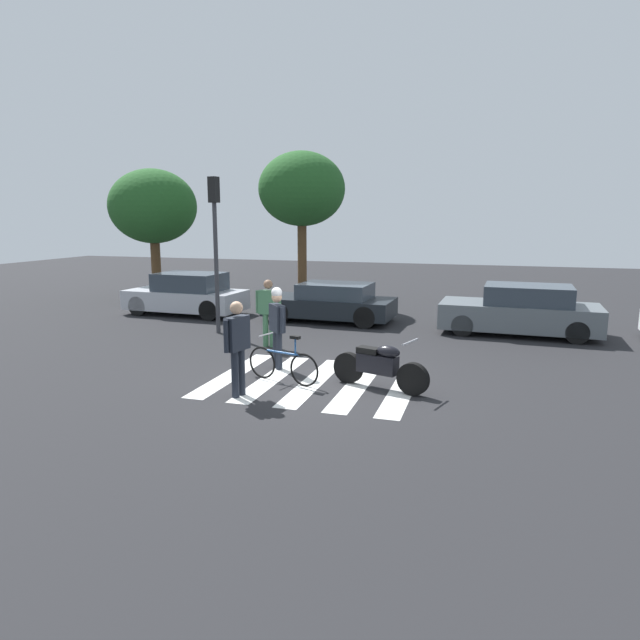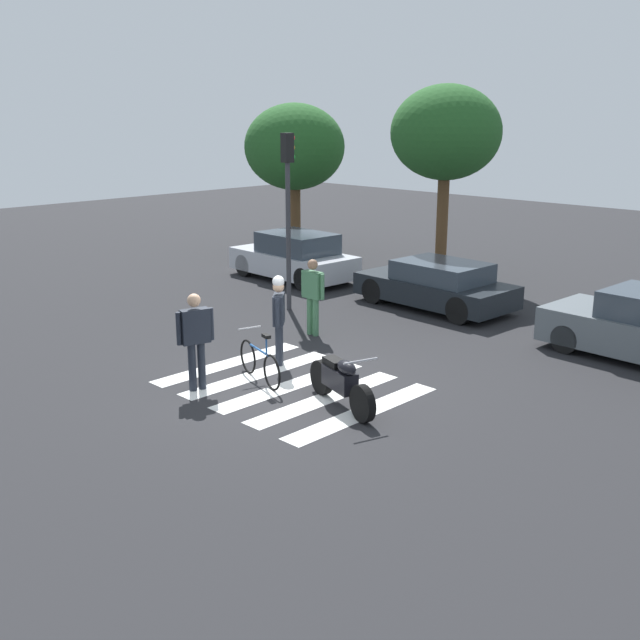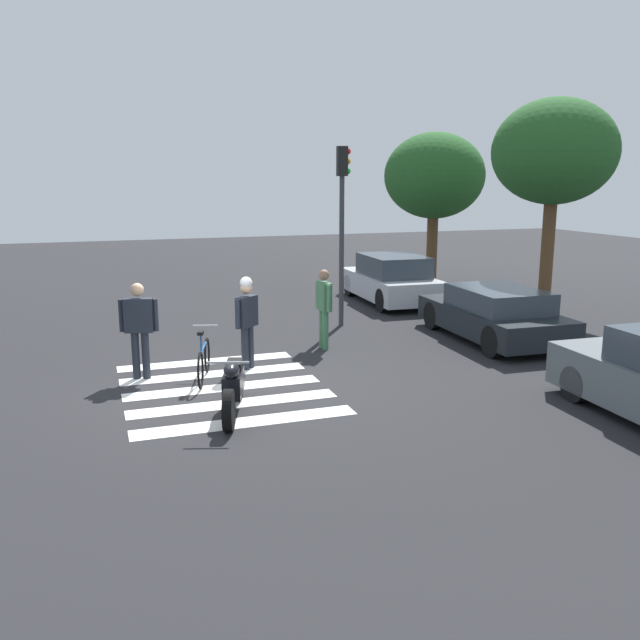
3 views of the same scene
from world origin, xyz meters
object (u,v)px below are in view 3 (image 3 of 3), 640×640
Objects in this scene: police_motorcycle at (233,386)px; traffic_light_pole at (342,208)px; officer_on_foot at (139,324)px; car_silver_sedan at (391,280)px; pedestrian_bystander at (324,304)px; car_black_suv at (494,314)px; leaning_bicycle at (204,360)px; officer_by_motorcycle at (247,316)px.

traffic_light_pole reaches higher than police_motorcycle.
traffic_light_pole reaches higher than officer_on_foot.
pedestrian_bystander is at bearing -39.41° from car_silver_sedan.
officer_on_foot is at bearing -86.72° from car_black_suv.
traffic_light_pole is at bearing -45.52° from car_silver_sedan.
leaning_bicycle is 0.96× the size of pedestrian_bystander.
leaning_bicycle is at bearing -49.02° from traffic_light_pole.
police_motorcycle reaches higher than leaning_bicycle.
traffic_light_pole is (-3.51, 4.04, 2.56)m from leaning_bicycle.
officer_by_motorcycle is at bearing 90.12° from officer_on_foot.
police_motorcycle is 10.18m from car_silver_sedan.
traffic_light_pole is (-5.44, 3.90, 2.47)m from police_motorcycle.
leaning_bicycle is at bearing -62.69° from officer_by_motorcycle.
car_black_suv is at bearing 113.34° from police_motorcycle.
officer_by_motorcycle is (-0.00, 2.00, 0.01)m from officer_on_foot.
officer_on_foot is 6.24m from traffic_light_pole.
traffic_light_pole reaches higher than officer_by_motorcycle.
car_silver_sedan is 0.99× the size of car_black_suv.
leaning_bicycle is at bearing -82.21° from car_black_suv.
police_motorcycle is at bearing 26.82° from officer_on_foot.
car_black_suv is at bearing 46.46° from traffic_light_pole.
officer_by_motorcycle is at bearing -62.80° from pedestrian_bystander.
pedestrian_bystander is (-0.99, 3.92, -0.04)m from officer_on_foot.
officer_by_motorcycle reaches higher than car_silver_sedan.
officer_on_foot is 0.99× the size of officer_by_motorcycle.
pedestrian_bystander is 0.42× the size of car_black_suv.
officer_on_foot is at bearing -54.20° from car_silver_sedan.
traffic_light_pole is (-3.04, 5.12, 1.89)m from officer_on_foot.
officer_on_foot is (-0.48, -1.07, 0.66)m from leaning_bicycle.
police_motorcycle is at bearing -38.50° from pedestrian_bystander.
leaning_bicycle is at bearing 66.11° from officer_on_foot.
officer_by_motorcycle is 5.87m from car_black_suv.
pedestrian_bystander is at bearing 141.50° from police_motorcycle.
leaning_bicycle is 3.26m from pedestrian_bystander.
officer_by_motorcycle reaches higher than police_motorcycle.
car_black_suv is at bearing 97.79° from leaning_bicycle.
officer_on_foot reaches higher than police_motorcycle.
officer_on_foot reaches higher than leaning_bicycle.
officer_on_foot is 2.00m from officer_by_motorcycle.
car_silver_sedan is at bearing -177.58° from car_black_suv.
car_black_suv is (5.05, 0.21, -0.08)m from car_silver_sedan.
traffic_light_pole is (-3.03, 3.11, 1.88)m from officer_by_motorcycle.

